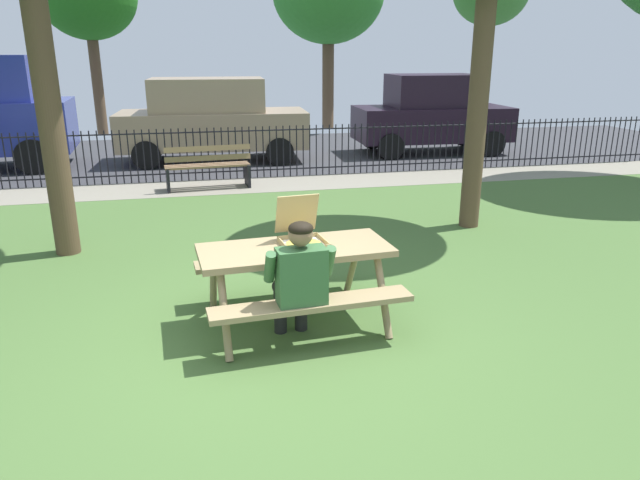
{
  "coord_description": "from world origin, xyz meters",
  "views": [
    {
      "loc": [
        -0.59,
        -4.61,
        2.53
      ],
      "look_at": [
        0.58,
        0.75,
        0.75
      ],
      "focal_mm": 32.78,
      "sensor_mm": 36.0,
      "label": 1
    }
  ],
  "objects_px": {
    "pizza_box_open": "(302,235)",
    "adult_at_table": "(299,278)",
    "picnic_table_foreground": "(295,264)",
    "park_bench_center": "(208,167)",
    "parked_car_center": "(432,113)",
    "parked_car_left": "(212,119)"
  },
  "relations": [
    {
      "from": "parked_car_left",
      "to": "parked_car_center",
      "type": "distance_m",
      "value": 5.59
    },
    {
      "from": "picnic_table_foreground",
      "to": "park_bench_center",
      "type": "xyz_separation_m",
      "value": [
        -0.62,
        6.09,
        -0.18
      ]
    },
    {
      "from": "parked_car_left",
      "to": "adult_at_table",
      "type": "bearing_deg",
      "value": -88.06
    },
    {
      "from": "picnic_table_foreground",
      "to": "adult_at_table",
      "type": "relative_size",
      "value": 1.6
    },
    {
      "from": "picnic_table_foreground",
      "to": "parked_car_center",
      "type": "distance_m",
      "value": 10.54
    },
    {
      "from": "adult_at_table",
      "to": "parked_car_center",
      "type": "distance_m",
      "value": 11.01
    },
    {
      "from": "parked_car_center",
      "to": "parked_car_left",
      "type": "bearing_deg",
      "value": 179.98
    },
    {
      "from": "pizza_box_open",
      "to": "park_bench_center",
      "type": "xyz_separation_m",
      "value": [
        -0.7,
        6.01,
        -0.44
      ]
    },
    {
      "from": "picnic_table_foreground",
      "to": "pizza_box_open",
      "type": "height_order",
      "value": "pizza_box_open"
    },
    {
      "from": "parked_car_left",
      "to": "park_bench_center",
      "type": "bearing_deg",
      "value": -94.3
    },
    {
      "from": "pizza_box_open",
      "to": "adult_at_table",
      "type": "distance_m",
      "value": 0.64
    },
    {
      "from": "pizza_box_open",
      "to": "picnic_table_foreground",
      "type": "bearing_deg",
      "value": -134.15
    },
    {
      "from": "pizza_box_open",
      "to": "parked_car_left",
      "type": "distance_m",
      "value": 9.09
    },
    {
      "from": "picnic_table_foreground",
      "to": "park_bench_center",
      "type": "distance_m",
      "value": 6.13
    },
    {
      "from": "adult_at_table",
      "to": "parked_car_left",
      "type": "relative_size",
      "value": 0.27
    },
    {
      "from": "adult_at_table",
      "to": "park_bench_center",
      "type": "relative_size",
      "value": 0.73
    },
    {
      "from": "park_bench_center",
      "to": "parked_car_left",
      "type": "bearing_deg",
      "value": 85.7
    },
    {
      "from": "picnic_table_foreground",
      "to": "pizza_box_open",
      "type": "distance_m",
      "value": 0.29
    },
    {
      "from": "picnic_table_foreground",
      "to": "pizza_box_open",
      "type": "xyz_separation_m",
      "value": [
        0.08,
        0.08,
        0.26
      ]
    },
    {
      "from": "picnic_table_foreground",
      "to": "parked_car_center",
      "type": "xyz_separation_m",
      "value": [
        5.2,
        9.16,
        0.41
      ]
    },
    {
      "from": "picnic_table_foreground",
      "to": "parked_car_left",
      "type": "distance_m",
      "value": 9.18
    },
    {
      "from": "picnic_table_foreground",
      "to": "adult_at_table",
      "type": "bearing_deg",
      "value": -96.51
    }
  ]
}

